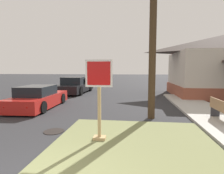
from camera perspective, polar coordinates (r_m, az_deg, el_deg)
grass_corner_patch at (r=4.79m, az=6.96°, el=-20.62°), size 4.58×5.79×0.08m
sidewalk_strip at (r=8.98m, az=30.14°, el=-8.68°), size 2.20×14.81×0.12m
stop_sign at (r=5.32m, az=-4.04°, el=-4.11°), size 0.78×0.29×2.35m
manhole_cover at (r=6.80m, az=-17.72°, el=-13.09°), size 0.70×0.70×0.02m
parked_sedan_red at (r=11.06m, az=-22.06°, el=-3.25°), size 2.07×4.52×1.25m
pickup_truck_black at (r=17.05m, az=-11.40°, el=0.23°), size 2.22×5.34×1.48m
street_bench at (r=8.48m, az=30.89°, el=-5.91°), size 0.43×1.46×0.85m
utility_pole at (r=8.57m, az=12.88°, el=24.66°), size 1.42×0.30×9.64m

